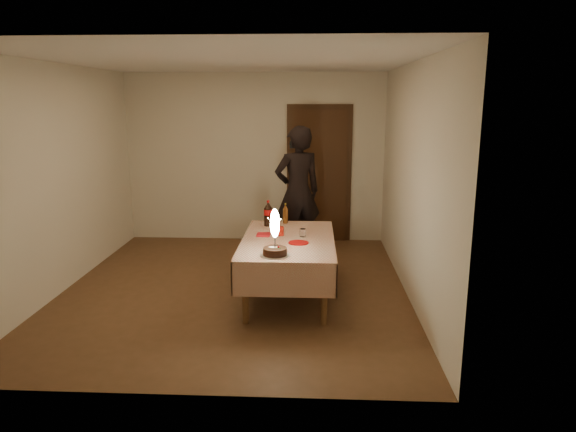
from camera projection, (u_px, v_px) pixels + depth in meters
The scene contains 11 objects.
ground at pixel (235, 289), 6.08m from camera, with size 4.00×4.50×0.01m, color brown.
room_shell at pixel (236, 148), 5.79m from camera, with size 4.04×4.54×2.62m.
dining_table at pixel (288, 247), 5.72m from camera, with size 1.02×1.72×0.68m.
birthday_cake at pixel (275, 242), 5.06m from camera, with size 0.30×0.30×0.47m.
red_plate at pixel (298, 243), 5.53m from camera, with size 0.22×0.22×0.01m, color red.
red_cup at pixel (280, 231), 5.84m from camera, with size 0.08×0.08×0.10m, color red.
clear_cup at pixel (303, 233), 5.78m from camera, with size 0.07×0.07×0.09m, color white.
napkin_stack at pixel (264, 235), 5.84m from camera, with size 0.15×0.15×0.02m, color red.
cola_bottle at pixel (268, 214), 6.26m from camera, with size 0.10×0.10×0.32m.
amber_bottle_left at pixel (285, 214), 6.40m from camera, with size 0.06×0.06×0.25m.
photographer at pixel (298, 192), 7.19m from camera, with size 0.79×0.67×1.85m.
Camera 1 is at (0.90, -5.70, 2.19)m, focal length 32.00 mm.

